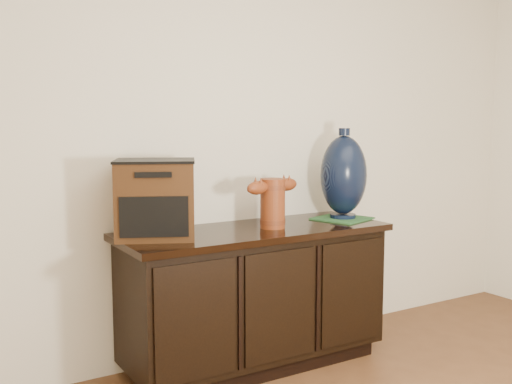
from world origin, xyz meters
TOP-DOWN VIEW (x-y plane):
  - sideboard at (0.00, 2.23)m, footprint 1.46×0.56m
  - terracotta_vessel at (0.09, 2.19)m, footprint 0.37×0.17m
  - tv_radio at (-0.54, 2.26)m, footprint 0.47×0.44m
  - green_mat at (0.59, 2.22)m, footprint 0.35×0.35m
  - lamp_base at (0.60, 2.22)m, footprint 0.34×0.34m
  - spray_can at (0.24, 2.44)m, footprint 0.06×0.06m

SIDE VIEW (x-z plane):
  - sideboard at x=0.00m, z-range 0.01..0.76m
  - green_mat at x=0.59m, z-range 0.76..0.76m
  - spray_can at x=0.24m, z-range 0.75..0.93m
  - terracotta_vessel at x=0.09m, z-range 0.77..1.04m
  - tv_radio at x=-0.54m, z-range 0.75..1.14m
  - lamp_base at x=0.60m, z-range 0.75..1.27m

